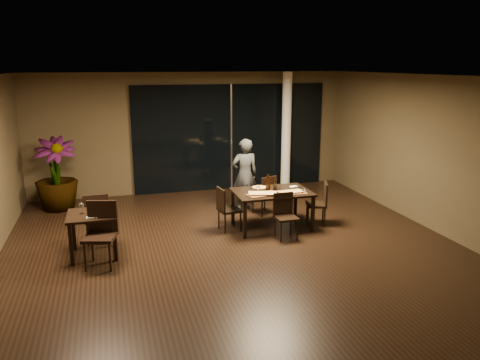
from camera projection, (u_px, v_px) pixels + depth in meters
name	position (u px, v px, depth m)	size (l,w,h in m)	color
ground	(234.00, 247.00, 8.40)	(8.00, 8.00, 0.00)	black
wall_back	(192.00, 133.00, 11.81)	(8.00, 0.10, 3.00)	#453A24
wall_front	(350.00, 256.00, 4.26)	(8.00, 0.10, 3.00)	#453A24
wall_right	(434.00, 153.00, 9.11)	(0.10, 8.00, 3.00)	#453A24
ceiling	(233.00, 75.00, 7.67)	(8.00, 8.00, 0.04)	silver
window_panel	(231.00, 137.00, 12.03)	(5.00, 0.06, 2.70)	black
column	(286.00, 131.00, 12.08)	(0.24, 0.24, 3.00)	white
main_table	(272.00, 195.00, 9.25)	(1.50, 1.00, 0.75)	black
side_table	(92.00, 221.00, 7.89)	(0.80, 0.80, 0.75)	black
chair_main_far	(266.00, 193.00, 10.08)	(0.51, 0.51, 0.87)	black
chair_main_near	(285.00, 213.00, 8.78)	(0.39, 0.39, 0.84)	black
chair_main_left	(226.00, 207.00, 9.11)	(0.46, 0.46, 0.87)	black
chair_main_right	(320.00, 201.00, 9.48)	(0.52, 0.52, 0.87)	black
chair_side_far	(97.00, 216.00, 8.45)	(0.46, 0.46, 0.95)	black
chair_side_near	(101.00, 230.00, 7.56)	(0.60, 0.60, 1.05)	black
diner	(245.00, 175.00, 10.30)	(0.55, 0.37, 1.62)	#292C2E
potted_plant	(56.00, 174.00, 10.37)	(0.89, 0.89, 1.63)	#1B4B19
pizza_board_left	(263.00, 194.00, 8.98)	(0.62, 0.31, 0.01)	#4A2D18
pizza_board_right	(290.00, 193.00, 9.09)	(0.62, 0.31, 0.01)	#4C2E18
oblong_pizza_left	(263.00, 193.00, 8.98)	(0.52, 0.24, 0.02)	#6D0909
oblong_pizza_right	(290.00, 192.00, 9.09)	(0.46, 0.21, 0.02)	#67090C
round_pizza	(259.00, 188.00, 9.47)	(0.28, 0.28, 0.01)	red
bottle_a	(268.00, 183.00, 9.21)	(0.07, 0.07, 0.33)	black
bottle_b	(275.00, 183.00, 9.26)	(0.06, 0.06, 0.28)	black
bottle_c	(268.00, 182.00, 9.28)	(0.07, 0.07, 0.32)	black
tumbler_left	(258.00, 189.00, 9.19)	(0.08, 0.08, 0.10)	white
tumbler_right	(279.00, 187.00, 9.40)	(0.07, 0.07, 0.08)	white
napkin_near	(301.00, 191.00, 9.24)	(0.18, 0.10, 0.01)	white
napkin_far	(294.00, 186.00, 9.55)	(0.18, 0.10, 0.01)	silver
wine_glass_a	(82.00, 208.00, 7.84)	(0.08, 0.08, 0.18)	white
wine_glass_b	(101.00, 209.00, 7.81)	(0.08, 0.08, 0.18)	white
side_napkin	(92.00, 217.00, 7.65)	(0.18, 0.11, 0.01)	white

